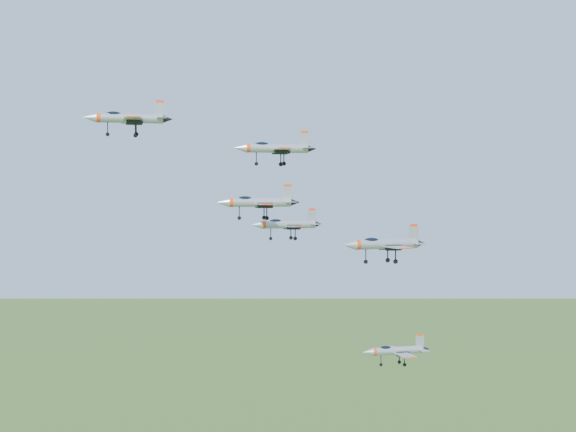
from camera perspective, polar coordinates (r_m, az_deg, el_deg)
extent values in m
cylinder|color=#989DA4|center=(125.77, -11.18, 6.83)|extent=(10.08, 1.97, 1.45)
cone|color=#989DA4|center=(125.65, -13.94, 6.82)|extent=(2.08, 1.55, 1.45)
cone|color=black|center=(126.16, -8.54, 6.83)|extent=(1.62, 1.31, 1.23)
ellipsoid|color=black|center=(125.74, -12.31, 7.08)|extent=(2.50, 1.17, 0.92)
cube|color=#989DA4|center=(122.66, -11.01, 6.84)|extent=(2.81, 5.02, 0.16)
cube|color=#989DA4|center=(128.86, -11.14, 6.58)|extent=(2.81, 5.02, 0.16)
cube|color=#989DA4|center=(126.21, -9.10, 7.51)|extent=(1.67, 0.22, 2.34)
cube|color=#E0420F|center=(126.34, -9.10, 8.06)|extent=(1.23, 0.22, 0.39)
cylinder|color=#989DA4|center=(119.19, -2.01, 0.98)|extent=(9.34, 1.56, 1.34)
cone|color=#989DA4|center=(118.34, -4.67, 0.97)|extent=(1.89, 1.39, 1.34)
cone|color=black|center=(120.24, 0.51, 0.98)|extent=(1.47, 1.18, 1.14)
ellipsoid|color=black|center=(118.81, -3.09, 1.22)|extent=(2.30, 1.02, 0.85)
cube|color=#989DA4|center=(116.37, -1.66, 0.84)|extent=(2.48, 4.60, 0.14)
cube|color=#989DA4|center=(122.08, -2.15, 0.87)|extent=(2.48, 4.60, 0.14)
cube|color=#989DA4|center=(119.99, -0.02, 1.65)|extent=(1.55, 0.16, 2.17)
cube|color=#E0420F|center=(120.00, -0.02, 2.19)|extent=(1.14, 0.17, 0.36)
cylinder|color=#989DA4|center=(101.27, -0.80, 4.83)|extent=(7.89, 1.32, 1.14)
cone|color=#989DA4|center=(100.45, -3.45, 4.86)|extent=(1.60, 1.17, 1.14)
cone|color=black|center=(102.26, 1.71, 4.80)|extent=(1.25, 1.00, 0.97)
ellipsoid|color=black|center=(100.94, -1.87, 5.09)|extent=(1.94, 0.86, 0.72)
cube|color=#989DA4|center=(98.90, -0.42, 4.79)|extent=(2.10, 3.89, 0.12)
cube|color=#989DA4|center=(103.69, -0.97, 4.63)|extent=(2.10, 3.89, 0.12)
cube|color=#989DA4|center=(102.11, 1.19, 5.47)|extent=(1.31, 0.14, 1.84)
cube|color=#E0420F|center=(102.18, 1.19, 6.01)|extent=(0.96, 0.15, 0.31)
cylinder|color=#989DA4|center=(129.34, 0.02, -0.60)|extent=(9.04, 2.45, 1.29)
cone|color=#989DA4|center=(127.76, -2.26, -0.63)|extent=(1.94, 1.52, 1.29)
cone|color=black|center=(131.05, 2.17, -0.58)|extent=(1.52, 1.27, 1.10)
ellipsoid|color=black|center=(128.65, -0.90, -0.40)|extent=(2.29, 1.21, 0.82)
cube|color=#989DA4|center=(126.77, 0.50, -0.76)|extent=(2.84, 4.64, 0.14)
cube|color=#989DA4|center=(132.05, -0.27, -0.67)|extent=(2.84, 4.64, 0.14)
cube|color=#989DA4|center=(130.63, 1.72, 0.01)|extent=(1.49, 0.31, 2.09)
cube|color=#E0420F|center=(130.61, 1.72, 0.49)|extent=(1.10, 0.28, 0.35)
cylinder|color=#989DA4|center=(107.75, 7.00, -2.00)|extent=(9.18, 2.84, 1.31)
cone|color=#989DA4|center=(105.35, 4.37, -2.07)|extent=(2.02, 1.60, 1.31)
cone|color=black|center=(110.28, 9.42, -1.93)|extent=(1.58, 1.34, 1.12)
ellipsoid|color=black|center=(106.72, 5.94, -1.76)|extent=(2.35, 1.31, 0.83)
cube|color=#989DA4|center=(105.37, 7.81, -2.21)|extent=(3.05, 4.77, 0.14)
cube|color=#989DA4|center=(110.37, 6.41, -2.05)|extent=(3.05, 4.77, 0.14)
cube|color=#989DA4|center=(109.66, 8.92, -1.23)|extent=(1.51, 0.38, 2.12)
cube|color=#E0420F|center=(109.61, 8.92, -0.65)|extent=(1.12, 0.33, 0.35)
cylinder|color=#989DA4|center=(124.24, 7.79, -9.46)|extent=(8.12, 1.79, 1.16)
cone|color=#989DA4|center=(122.46, 5.68, -9.61)|extent=(1.70, 1.29, 1.16)
cone|color=black|center=(126.10, 9.77, -9.30)|extent=(1.33, 1.08, 0.99)
ellipsoid|color=black|center=(123.41, 6.94, -9.32)|extent=(2.03, 0.99, 0.74)
cube|color=#989DA4|center=(122.09, 8.34, -9.76)|extent=(2.36, 4.09, 0.13)
cube|color=#989DA4|center=(126.62, 7.42, -9.35)|extent=(2.36, 4.09, 0.13)
cube|color=#989DA4|center=(125.47, 9.36, -8.79)|extent=(1.35, 0.21, 1.88)
cube|color=#E0420F|center=(125.30, 9.36, -8.35)|extent=(0.99, 0.20, 0.31)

